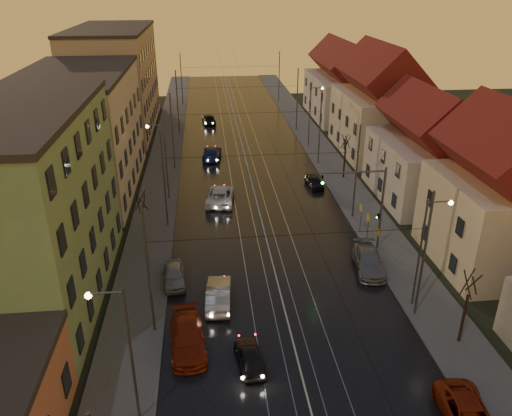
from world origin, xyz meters
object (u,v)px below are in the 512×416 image
object	(u,v)px
street_lamp_1	(426,243)
driving_car_3	(212,153)
driving_car_4	(209,119)
parked_left_2	(188,338)
street_lamp_0	(123,344)
driving_car_2	(220,195)
parked_right_1	(369,261)
traffic_light_mast	(370,199)
parked_right_2	(314,182)
street_lamp_3	(312,110)
parked_left_3	(174,275)
driving_car_0	(250,356)
street_lamp_2	(163,154)
driving_car_1	(219,294)

from	to	relation	value
street_lamp_1	driving_car_3	bearing A→B (deg)	112.25
driving_car_4	parked_left_2	distance (m)	51.70
street_lamp_0	driving_car_2	size ratio (longest dim) A/B	1.44
parked_right_1	traffic_light_mast	bearing A→B (deg)	83.72
traffic_light_mast	parked_right_2	size ratio (longest dim) A/B	2.00
driving_car_4	street_lamp_3	bearing A→B (deg)	129.59
traffic_light_mast	driving_car_2	bearing A→B (deg)	136.94
street_lamp_0	street_lamp_1	distance (m)	19.89
street_lamp_1	parked_left_3	bearing A→B (deg)	164.73
driving_car_3	parked_right_2	world-z (taller)	driving_car_3
driving_car_0	parked_right_2	xyz separation A→B (m)	(9.43, 26.41, 0.00)
street_lamp_1	parked_left_3	xyz separation A→B (m)	(-16.70, 4.56, -4.23)
street_lamp_2	street_lamp_3	bearing A→B (deg)	41.31
driving_car_1	parked_right_2	bearing A→B (deg)	-114.88
street_lamp_3	parked_right_1	bearing A→B (deg)	-93.44
parked_left_3	driving_car_2	bearing A→B (deg)	69.49
traffic_light_mast	driving_car_0	distance (m)	17.09
parked_left_3	parked_right_1	world-z (taller)	parked_right_1
driving_car_0	driving_car_4	world-z (taller)	driving_car_4
parked_left_3	driving_car_4	bearing A→B (deg)	80.75
driving_car_3	parked_left_2	distance (m)	35.21
driving_car_0	parked_left_2	world-z (taller)	parked_left_2
street_lamp_2	driving_car_0	bearing A→B (deg)	-75.72
parked_left_2	parked_left_3	world-z (taller)	parked_left_2
parked_left_2	driving_car_3	bearing A→B (deg)	81.91
parked_left_2	driving_car_1	bearing A→B (deg)	60.55
driving_car_1	parked_right_1	world-z (taller)	driving_car_1
parked_left_2	driving_car_2	bearing A→B (deg)	78.16
street_lamp_2	parked_right_2	size ratio (longest dim) A/B	2.23
street_lamp_3	driving_car_3	xyz separation A→B (m)	(-13.26, -3.60, -4.12)
street_lamp_2	parked_left_2	bearing A→B (deg)	-83.32
street_lamp_3	parked_right_2	world-z (taller)	street_lamp_3
street_lamp_3	parked_left_2	distance (m)	41.94
street_lamp_1	parked_left_2	world-z (taller)	street_lamp_1
traffic_light_mast	driving_car_2	world-z (taller)	traffic_light_mast
parked_right_2	parked_left_2	bearing A→B (deg)	-122.81
traffic_light_mast	driving_car_0	bearing A→B (deg)	-130.67
driving_car_4	parked_right_2	xyz separation A→B (m)	(10.81, -27.11, -0.15)
driving_car_0	parked_left_2	distance (m)	4.07
street_lamp_1	street_lamp_2	size ratio (longest dim) A/B	1.00
driving_car_2	parked_right_2	distance (m)	10.62
street_lamp_1	driving_car_4	distance (m)	50.86
street_lamp_0	traffic_light_mast	world-z (taller)	street_lamp_0
parked_right_2	driving_car_4	bearing A→B (deg)	106.91
driving_car_0	driving_car_2	bearing A→B (deg)	-94.52
street_lamp_1	traffic_light_mast	size ratio (longest dim) A/B	1.11
parked_left_2	parked_right_2	world-z (taller)	parked_left_2
parked_left_3	parked_right_2	distance (m)	22.33
street_lamp_0	driving_car_2	bearing A→B (deg)	78.43
street_lamp_0	street_lamp_2	bearing A→B (deg)	90.00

